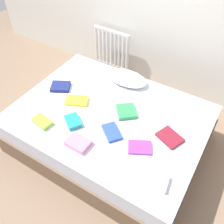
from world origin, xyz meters
TOP-DOWN VIEW (x-y plane):
  - ground_plane at (0.00, 0.00)m, footprint 8.00×8.00m
  - bed at (0.00, 0.00)m, footprint 2.00×1.50m
  - radiator at (-0.71, 1.20)m, footprint 0.57×0.04m
  - pillow at (-0.11, 0.56)m, footprint 0.51×0.29m
  - textbook_purple at (0.47, -0.23)m, footprint 0.26×0.24m
  - textbook_maroon at (0.66, 0.02)m, footprint 0.28×0.25m
  - textbook_lime at (-0.50, -0.47)m, footprint 0.22×0.15m
  - textbook_navy at (-0.70, 0.06)m, footprint 0.27×0.26m
  - textbook_green at (0.14, 0.10)m, footprint 0.28×0.28m
  - textbook_yellow at (-0.40, -0.03)m, footprint 0.29×0.25m
  - textbook_teal at (-0.24, -0.30)m, footprint 0.23×0.22m
  - textbook_pink at (-0.03, -0.49)m, footprint 0.22×0.17m
  - textbook_white at (0.72, -0.47)m, footprint 0.25×0.19m
  - textbook_blue at (0.16, -0.21)m, footprint 0.26×0.25m

SIDE VIEW (x-z plane):
  - ground_plane at x=0.00m, z-range 0.00..0.00m
  - bed at x=0.00m, z-range 0.00..0.50m
  - radiator at x=-0.71m, z-range 0.13..0.72m
  - textbook_purple at x=0.47m, z-range 0.50..0.52m
  - textbook_maroon at x=0.66m, z-range 0.50..0.53m
  - textbook_blue at x=0.16m, z-range 0.50..0.53m
  - textbook_yellow at x=-0.40m, z-range 0.50..0.53m
  - textbook_navy at x=-0.70m, z-range 0.50..0.54m
  - textbook_lime at x=-0.50m, z-range 0.50..0.54m
  - textbook_white at x=0.72m, z-range 0.50..0.54m
  - textbook_green at x=0.14m, z-range 0.50..0.54m
  - textbook_teal at x=-0.24m, z-range 0.50..0.55m
  - textbook_pink at x=-0.03m, z-range 0.50..0.55m
  - pillow at x=-0.11m, z-range 0.50..0.61m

